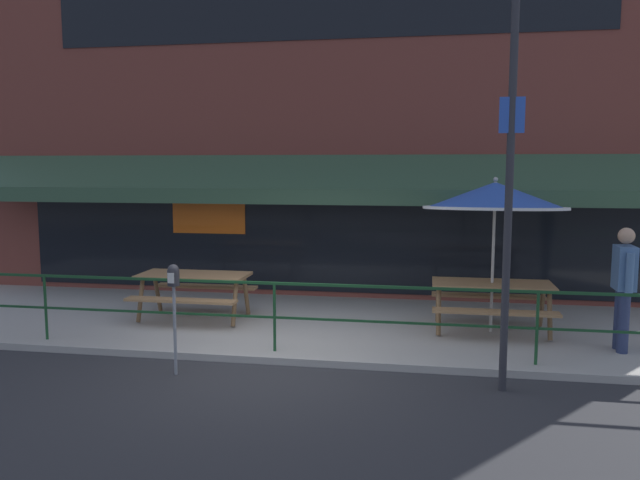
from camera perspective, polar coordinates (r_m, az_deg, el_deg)
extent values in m
plane|color=#2D2D30|center=(8.51, -4.64, -11.30)|extent=(120.00, 120.00, 0.00)
cube|color=#ADA89E|center=(10.37, -1.86, -7.68)|extent=(15.00, 4.00, 0.10)
cube|color=brown|center=(12.32, 0.24, 12.89)|extent=(15.00, 0.50, 7.90)
cube|color=black|center=(12.37, 0.03, 21.05)|extent=(10.50, 0.02, 1.40)
cube|color=black|center=(12.06, 0.02, 0.66)|extent=(12.00, 0.02, 2.30)
cube|color=orange|center=(12.59, -10.14, 2.18)|extent=(1.50, 0.02, 0.70)
cube|color=#335138|center=(11.46, -0.44, 6.10)|extent=(13.80, 0.92, 0.70)
cube|color=#335138|center=(10.97, -0.91, 3.97)|extent=(13.80, 0.08, 0.28)
cylinder|color=#194723|center=(10.02, -23.79, -5.68)|extent=(0.04, 0.04, 0.95)
cylinder|color=#194723|center=(8.63, -4.18, -7.07)|extent=(0.04, 0.04, 0.95)
cylinder|color=#194723|center=(8.50, 19.23, -7.65)|extent=(0.04, 0.04, 0.95)
cube|color=#194723|center=(8.53, -4.21, -3.97)|extent=(13.80, 0.04, 0.04)
cube|color=#194723|center=(8.63, -4.18, -7.07)|extent=(13.80, 0.03, 0.03)
cube|color=#997047|center=(10.54, -11.47, -3.18)|extent=(1.80, 0.80, 0.05)
cube|color=#997047|center=(10.07, -12.63, -5.41)|extent=(1.80, 0.26, 0.04)
cube|color=#997047|center=(11.13, -10.35, -4.20)|extent=(1.80, 0.26, 0.04)
cylinder|color=brown|center=(10.05, -7.81, -5.74)|extent=(0.07, 0.30, 0.73)
cylinder|color=brown|center=(10.65, -6.77, -5.01)|extent=(0.07, 0.30, 0.73)
cylinder|color=brown|center=(10.64, -16.08, -5.24)|extent=(0.07, 0.30, 0.73)
cylinder|color=brown|center=(11.20, -14.66, -4.60)|extent=(0.07, 0.30, 0.73)
cube|color=#997047|center=(9.90, 15.46, -3.92)|extent=(1.80, 0.80, 0.05)
cube|color=#997047|center=(9.40, 15.74, -6.37)|extent=(1.80, 0.26, 0.04)
cube|color=#997047|center=(10.53, 15.10, -4.95)|extent=(1.80, 0.26, 0.04)
cylinder|color=brown|center=(9.78, 20.27, -6.45)|extent=(0.07, 0.30, 0.73)
cylinder|color=brown|center=(10.40, 19.63, -5.65)|extent=(0.07, 0.30, 0.73)
cylinder|color=brown|center=(9.62, 10.80, -6.36)|extent=(0.07, 0.30, 0.73)
cylinder|color=brown|center=(10.24, 10.74, -5.56)|extent=(0.07, 0.30, 0.73)
cylinder|color=#B7B2A8|center=(9.84, 15.53, -1.58)|extent=(0.04, 0.04, 2.30)
cone|color=#2D56B7|center=(9.75, 15.71, 3.96)|extent=(2.10, 2.12, 0.50)
cylinder|color=white|center=(9.76, 15.67, 2.84)|extent=(2.14, 2.14, 0.14)
sphere|color=#B7B2A8|center=(9.74, 15.76, 5.37)|extent=(0.07, 0.07, 0.07)
cylinder|color=navy|center=(9.67, 25.71, -6.49)|extent=(0.15, 0.15, 0.86)
cylinder|color=navy|center=(9.49, 26.00, -6.76)|extent=(0.15, 0.15, 0.86)
cube|color=#4C709E|center=(9.45, 26.08, -2.30)|extent=(0.25, 0.41, 0.60)
cylinder|color=#4C709E|center=(9.70, 25.69, -2.24)|extent=(0.10, 0.10, 0.54)
cylinder|color=#4C709E|center=(9.20, 26.47, -2.74)|extent=(0.10, 0.10, 0.54)
sphere|color=tan|center=(9.39, 26.22, 0.35)|extent=(0.22, 0.22, 0.22)
cylinder|color=gray|center=(8.16, -13.13, -8.05)|extent=(0.04, 0.04, 1.15)
cylinder|color=#2D2D33|center=(8.01, -13.26, -3.38)|extent=(0.15, 0.15, 0.20)
sphere|color=#2D2D33|center=(8.00, -13.28, -2.68)|extent=(0.14, 0.14, 0.14)
cube|color=silver|center=(7.94, -13.49, -3.41)|extent=(0.08, 0.01, 0.13)
cylinder|color=#2D2D33|center=(7.44, 16.87, 3.32)|extent=(0.09, 0.09, 4.45)
cube|color=blue|center=(7.44, 17.15, 10.87)|extent=(0.28, 0.02, 0.40)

